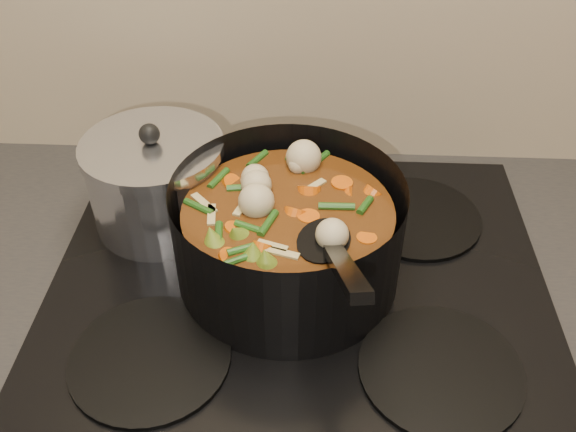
{
  "coord_description": "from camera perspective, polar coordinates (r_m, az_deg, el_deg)",
  "views": [
    {
      "loc": [
        0.02,
        1.36,
        1.51
      ],
      "look_at": [
        -0.01,
        1.94,
        1.03
      ],
      "focal_mm": 40.0,
      "sensor_mm": 36.0,
      "label": 1
    }
  ],
  "objects": [
    {
      "name": "stovetop",
      "position": [
        0.82,
        0.93,
        -6.22
      ],
      "size": [
        0.62,
        0.54,
        0.03
      ],
      "color": "black",
      "rests_on": "counter"
    },
    {
      "name": "saucepan",
      "position": [
        0.88,
        -11.56,
        2.98
      ],
      "size": [
        0.19,
        0.19,
        0.15
      ],
      "rotation": [
        0.0,
        0.0,
        0.03
      ],
      "color": "silver",
      "rests_on": "stovetop"
    },
    {
      "name": "stockpot",
      "position": [
        0.78,
        0.03,
        -1.8
      ],
      "size": [
        0.29,
        0.38,
        0.2
      ],
      "rotation": [
        0.0,
        0.0,
        -0.07
      ],
      "color": "black",
      "rests_on": "stovetop"
    }
  ]
}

